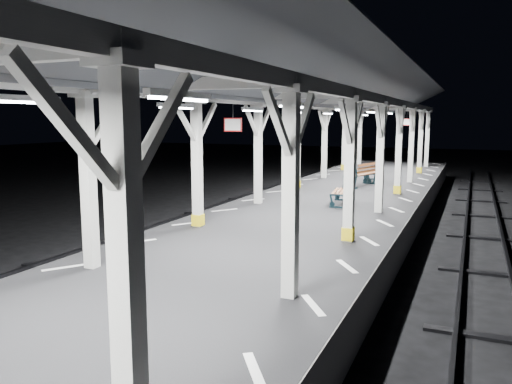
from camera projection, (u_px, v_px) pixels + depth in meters
The scene contains 10 objects.
ground at pixel (233, 298), 10.70m from camera, with size 120.00×120.00×0.00m, color black.
platform at pixel (233, 276), 10.62m from camera, with size 6.00×50.00×1.00m, color black.
hazard_stripes_left at pixel (138, 242), 11.52m from camera, with size 1.00×48.00×0.01m, color silver.
hazard_stripes_right at pixel (347, 266), 9.58m from camera, with size 1.00×48.00×0.01m, color silver.
track_left at pixel (56, 267), 12.66m from camera, with size 2.20×60.00×0.16m.
track_right at pixel (490, 335), 8.70m from camera, with size 2.20×60.00×0.16m.
canopy at pixel (231, 82), 10.02m from camera, with size 5.40×49.00×4.65m.
bench_mid at pixel (344, 190), 16.55m from camera, with size 0.82×1.68×0.87m.
bench_far at pixel (363, 174), 21.00m from camera, with size 1.14×1.95×1.00m.
bench_extra at pixel (375, 171), 22.56m from camera, with size 1.01×1.74×0.89m.
Camera 1 is at (4.56, -9.20, 3.80)m, focal length 35.00 mm.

